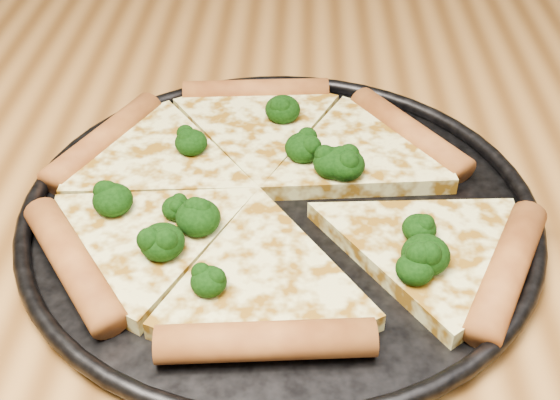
{
  "coord_description": "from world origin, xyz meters",
  "views": [
    {
      "loc": [
        0.07,
        -0.39,
        1.1
      ],
      "look_at": [
        0.06,
        0.02,
        0.77
      ],
      "focal_mm": 46.58,
      "sensor_mm": 36.0,
      "label": 1
    }
  ],
  "objects": [
    {
      "name": "dining_table",
      "position": [
        0.0,
        0.0,
        0.66
      ],
      "size": [
        1.2,
        0.9,
        0.75
      ],
      "color": "#9C6730",
      "rests_on": "ground"
    },
    {
      "name": "pizza_pan",
      "position": [
        0.06,
        0.02,
        0.76
      ],
      "size": [
        0.38,
        0.38,
        0.02
      ],
      "color": "black",
      "rests_on": "dining_table"
    },
    {
      "name": "pizza",
      "position": [
        0.05,
        0.03,
        0.77
      ],
      "size": [
        0.38,
        0.33,
        0.03
      ],
      "rotation": [
        0.0,
        0.0,
        0.08
      ],
      "color": "#E5DF8C",
      "rests_on": "pizza_pan"
    },
    {
      "name": "broccoli_florets",
      "position": [
        0.06,
        0.02,
        0.78
      ],
      "size": [
        0.25,
        0.23,
        0.02
      ],
      "color": "black",
      "rests_on": "pizza"
    }
  ]
}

